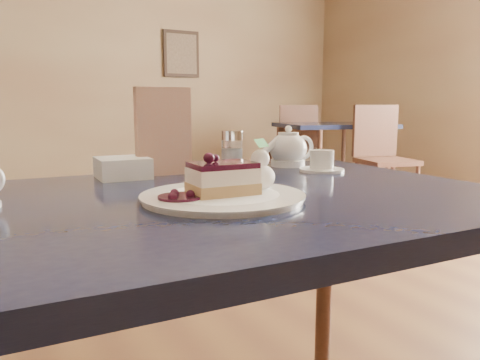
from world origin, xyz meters
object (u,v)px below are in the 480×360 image
main_table (212,234)px  cheesecake_slice (223,179)px  dessert_plate (223,197)px  tea_set (294,152)px  bg_table_far_right (331,192)px

main_table → cheesecake_slice: 0.14m
main_table → dessert_plate: dessert_plate is taller
tea_set → dessert_plate: bearing=-140.6°
main_table → bg_table_far_right: bg_table_far_right is taller
cheesecake_slice → dessert_plate: bearing=92.3°
main_table → cheesecake_slice: cheesecake_slice is taller
dessert_plate → tea_set: size_ratio=1.19×
dessert_plate → cheesecake_slice: (0.00, -0.00, 0.04)m
cheesecake_slice → bg_table_far_right: (2.80, 2.97, -0.76)m
main_table → bg_table_far_right: bearing=48.5°
tea_set → bg_table_far_right: tea_set is taller
bg_table_far_right → dessert_plate: bearing=-118.6°
bg_table_far_right → tea_set: bearing=-117.5°
main_table → dessert_plate: (-0.00, -0.05, 0.09)m
main_table → bg_table_far_right: size_ratio=0.67×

